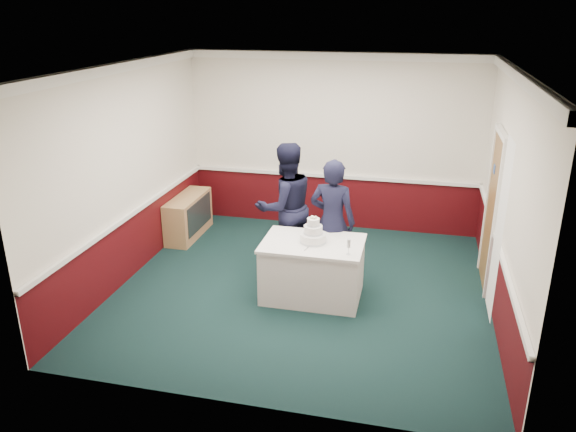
% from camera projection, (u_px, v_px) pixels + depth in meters
% --- Properties ---
extents(ground, '(5.00, 5.00, 0.00)m').
position_uv_depth(ground, '(302.00, 289.00, 7.79)').
color(ground, '#122D26').
rests_on(ground, ground).
extents(room_shell, '(5.00, 5.00, 3.00)m').
position_uv_depth(room_shell, '(318.00, 140.00, 7.64)').
color(room_shell, silver).
rests_on(room_shell, ground).
extents(sideboard, '(0.41, 1.20, 0.70)m').
position_uv_depth(sideboard, '(189.00, 216.00, 9.48)').
color(sideboard, tan).
rests_on(sideboard, ground).
extents(cake_table, '(1.32, 0.92, 0.79)m').
position_uv_depth(cake_table, '(312.00, 269.00, 7.46)').
color(cake_table, white).
rests_on(cake_table, ground).
extents(wedding_cake, '(0.35, 0.35, 0.36)m').
position_uv_depth(wedding_cake, '(313.00, 234.00, 7.29)').
color(wedding_cake, white).
rests_on(wedding_cake, cake_table).
extents(cake_knife, '(0.06, 0.22, 0.00)m').
position_uv_depth(cake_knife, '(308.00, 248.00, 7.15)').
color(cake_knife, silver).
rests_on(cake_knife, cake_table).
extents(champagne_flute, '(0.05, 0.05, 0.21)m').
position_uv_depth(champagne_flute, '(349.00, 244.00, 6.91)').
color(champagne_flute, silver).
rests_on(champagne_flute, cake_table).
extents(person_man, '(1.17, 1.14, 1.90)m').
position_uv_depth(person_man, '(285.00, 207.00, 8.14)').
color(person_man, black).
rests_on(person_man, ground).
extents(person_woman, '(0.70, 0.51, 1.78)m').
position_uv_depth(person_woman, '(332.00, 222.00, 7.74)').
color(person_woman, black).
rests_on(person_woman, ground).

